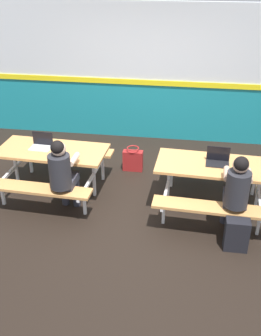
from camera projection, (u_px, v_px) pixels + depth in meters
The scene contains 10 objects.
ground_plane at pixel (129, 205), 6.06m from camera, with size 10.00×10.00×0.02m, color black.
accent_backdrop at pixel (149, 77), 7.65m from camera, with size 8.00×0.14×2.60m.
picnic_table_left at pixel (53, 159), 6.11m from camera, with size 1.67×1.63×0.74m.
picnic_table_right at pixel (214, 175), 5.69m from camera, with size 1.67×1.63×0.74m.
student_nearer at pixel (62, 171), 5.50m from camera, with size 0.37×0.53×1.21m.
student_further at pixel (237, 189), 5.10m from camera, with size 0.37×0.53×1.21m.
laptop_silver at pixel (41, 145), 6.07m from camera, with size 0.33×0.24×0.22m.
laptop_dark at pixel (218, 160), 5.62m from camera, with size 0.33×0.24×0.22m.
backpack_dark at pixel (236, 235), 5.07m from camera, with size 0.30×0.22×0.44m.
tote_bag_bright at pixel (133, 160), 6.91m from camera, with size 0.34×0.21×0.43m.
Camera 1 is at (0.77, -4.99, 3.39)m, focal length 42.86 mm.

